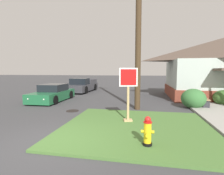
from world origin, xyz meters
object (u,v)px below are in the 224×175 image
object	(u,v)px
utility_pole	(138,19)
pickup_truck_charcoal	(82,86)
stop_sign	(128,95)
fire_hydrant	(148,132)
street_bench	(202,98)
parked_sedan_green	(53,94)
manhole_cover	(73,111)

from	to	relation	value
utility_pole	pickup_truck_charcoal	bearing A→B (deg)	129.83
stop_sign	fire_hydrant	bearing A→B (deg)	-71.08
pickup_truck_charcoal	fire_hydrant	bearing A→B (deg)	-61.70
stop_sign	pickup_truck_charcoal	bearing A→B (deg)	120.21
fire_hydrant	street_bench	distance (m)	7.32
street_bench	utility_pole	world-z (taller)	utility_pole
parked_sedan_green	pickup_truck_charcoal	world-z (taller)	pickup_truck_charcoal
stop_sign	pickup_truck_charcoal	xyz separation A→B (m)	(-5.99, 10.29, -0.62)
stop_sign	parked_sedan_green	xyz separation A→B (m)	(-6.14, 4.53, -0.69)
stop_sign	pickup_truck_charcoal	size ratio (longest dim) A/B	0.45
fire_hydrant	stop_sign	world-z (taller)	stop_sign
fire_hydrant	manhole_cover	world-z (taller)	fire_hydrant
street_bench	utility_pole	xyz separation A→B (m)	(-3.94, -1.39, 4.57)
parked_sedan_green	pickup_truck_charcoal	size ratio (longest dim) A/B	0.84
manhole_cover	street_bench	size ratio (longest dim) A/B	0.42
fire_hydrant	stop_sign	distance (m)	2.56
stop_sign	parked_sedan_green	world-z (taller)	stop_sign
manhole_cover	parked_sedan_green	xyz separation A→B (m)	(-2.85, 2.88, 0.53)
street_bench	utility_pole	size ratio (longest dim) A/B	0.17
stop_sign	manhole_cover	distance (m)	3.88
fire_hydrant	pickup_truck_charcoal	world-z (taller)	pickup_truck_charcoal
utility_pole	stop_sign	bearing A→B (deg)	-95.74
stop_sign	utility_pole	distance (m)	4.82
pickup_truck_charcoal	street_bench	world-z (taller)	pickup_truck_charcoal
parked_sedan_green	utility_pole	xyz separation A→B (m)	(6.42, -1.75, 4.62)
pickup_truck_charcoal	street_bench	xyz separation A→B (m)	(10.21, -6.13, -0.03)
stop_sign	pickup_truck_charcoal	world-z (taller)	stop_sign
manhole_cover	utility_pole	world-z (taller)	utility_pole
manhole_cover	pickup_truck_charcoal	distance (m)	9.08
parked_sedan_green	utility_pole	bearing A→B (deg)	-15.27
stop_sign	manhole_cover	size ratio (longest dim) A/B	3.29
stop_sign	utility_pole	xyz separation A→B (m)	(0.28, 2.77, 3.93)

